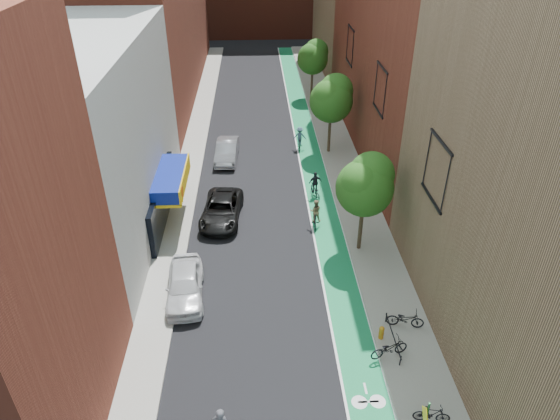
{
  "coord_description": "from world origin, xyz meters",
  "views": [
    {
      "loc": [
        -0.53,
        -14.67,
        18.42
      ],
      "look_at": [
        0.86,
        12.48,
        1.5
      ],
      "focal_mm": 32.0,
      "sensor_mm": 36.0,
      "label": 1
    }
  ],
  "objects": [
    {
      "name": "parked_car_silver",
      "position": [
        -3.0,
        23.1,
        0.79
      ],
      "size": [
        1.95,
        4.9,
        1.59
      ],
      "primitive_type": "imported",
      "rotation": [
        0.0,
        0.0,
        -0.06
      ],
      "color": "#989AA0",
      "rests_on": "ground"
    },
    {
      "name": "cyclist_lane_mid",
      "position": [
        3.62,
        16.61,
        0.71
      ],
      "size": [
        1.02,
        1.96,
        1.96
      ],
      "rotation": [
        0.0,
        0.0,
        3.35
      ],
      "color": "black",
      "rests_on": "ground"
    },
    {
      "name": "sidewalk_right",
      "position": [
        6.5,
        26.0,
        0.07
      ],
      "size": [
        3.0,
        68.0,
        0.15
      ],
      "primitive_type": "cube",
      "color": "gray",
      "rests_on": "ground"
    },
    {
      "name": "bike_lane",
      "position": [
        4.0,
        26.0,
        0.01
      ],
      "size": [
        2.0,
        68.0,
        0.01
      ],
      "primitive_type": "cube",
      "color": "#136F33",
      "rests_on": "ground"
    },
    {
      "name": "tree_mid",
      "position": [
        5.65,
        24.02,
        4.89
      ],
      "size": [
        3.55,
        3.53,
        6.74
      ],
      "color": "#332619",
      "rests_on": "ground"
    },
    {
      "name": "cyclist_lane_far",
      "position": [
        3.2,
        24.91,
        0.9
      ],
      "size": [
        1.12,
        1.69,
        2.0
      ],
      "rotation": [
        0.0,
        0.0,
        3.05
      ],
      "color": "black",
      "rests_on": "ground"
    },
    {
      "name": "parked_bike_near",
      "position": [
        6.66,
        3.25,
        0.64
      ],
      "size": [
        1.96,
        1.02,
        0.98
      ],
      "primitive_type": "imported",
      "rotation": [
        0.0,
        0.0,
        1.37
      ],
      "color": "black",
      "rests_on": "sidewalk_right"
    },
    {
      "name": "tree_near",
      "position": [
        5.65,
        10.02,
        4.66
      ],
      "size": [
        3.4,
        3.36,
        6.42
      ],
      "color": "#332619",
      "rests_on": "ground"
    },
    {
      "name": "parked_car_white",
      "position": [
        -4.6,
        6.23,
        0.82
      ],
      "size": [
        2.29,
        4.95,
        1.64
      ],
      "primitive_type": "imported",
      "rotation": [
        0.0,
        0.0,
        0.07
      ],
      "color": "silver",
      "rests_on": "ground"
    },
    {
      "name": "fire_hydrant",
      "position": [
        5.3,
        2.51,
        0.55
      ],
      "size": [
        0.26,
        0.26,
        0.75
      ],
      "color": "#C27A16",
      "rests_on": "sidewalk_right"
    },
    {
      "name": "cyclist_lane_near",
      "position": [
        3.2,
        12.78,
        0.8
      ],
      "size": [
        0.82,
        1.8,
        1.93
      ],
      "rotation": [
        0.0,
        0.0,
        3.05
      ],
      "color": "black",
      "rests_on": "ground"
    },
    {
      "name": "tree_far",
      "position": [
        5.65,
        38.02,
        4.5
      ],
      "size": [
        3.3,
        3.25,
        6.21
      ],
      "color": "#332619",
      "rests_on": "ground"
    },
    {
      "name": "building_right_mid_red",
      "position": [
        12.0,
        26.0,
        11.0
      ],
      "size": [
        8.0,
        28.0,
        22.0
      ],
      "primitive_type": "cube",
      "color": "maroon",
      "rests_on": "ground"
    },
    {
      "name": "ground",
      "position": [
        0.0,
        0.0,
        0.0
      ],
      "size": [
        160.0,
        160.0,
        0.0
      ],
      "primitive_type": "plane",
      "color": "black",
      "rests_on": "ground"
    },
    {
      "name": "parked_bike_mid",
      "position": [
        6.31,
        -2.17,
        0.6
      ],
      "size": [
        1.57,
        0.69,
        0.91
      ],
      "primitive_type": "imported",
      "rotation": [
        0.0,
        0.0,
        1.39
      ],
      "color": "black",
      "rests_on": "sidewalk_right"
    },
    {
      "name": "sidewalk_left",
      "position": [
        -6.0,
        26.0,
        0.07
      ],
      "size": [
        2.0,
        68.0,
        0.15
      ],
      "primitive_type": "cube",
      "color": "gray",
      "rests_on": "ground"
    },
    {
      "name": "building_left_white",
      "position": [
        -11.0,
        14.0,
        6.0
      ],
      "size": [
        8.0,
        20.0,
        12.0
      ],
      "primitive_type": "cube",
      "color": "silver",
      "rests_on": "ground"
    },
    {
      "name": "parked_car_black",
      "position": [
        -3.0,
        13.91,
        0.75
      ],
      "size": [
        2.98,
        5.61,
        1.5
      ],
      "primitive_type": "imported",
      "rotation": [
        0.0,
        0.0,
        -0.09
      ],
      "color": "black",
      "rests_on": "ground"
    },
    {
      "name": "parked_bike_far",
      "position": [
        5.4,
        1.38,
        0.65
      ],
      "size": [
        2.0,
        1.15,
        1.0
      ],
      "primitive_type": "imported",
      "rotation": [
        0.0,
        0.0,
        1.85
      ],
      "color": "black",
      "rests_on": "sidewalk_right"
    }
  ]
}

